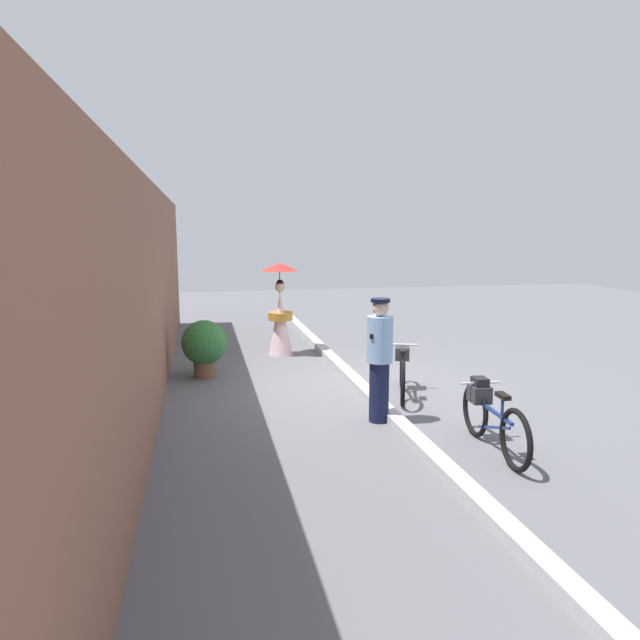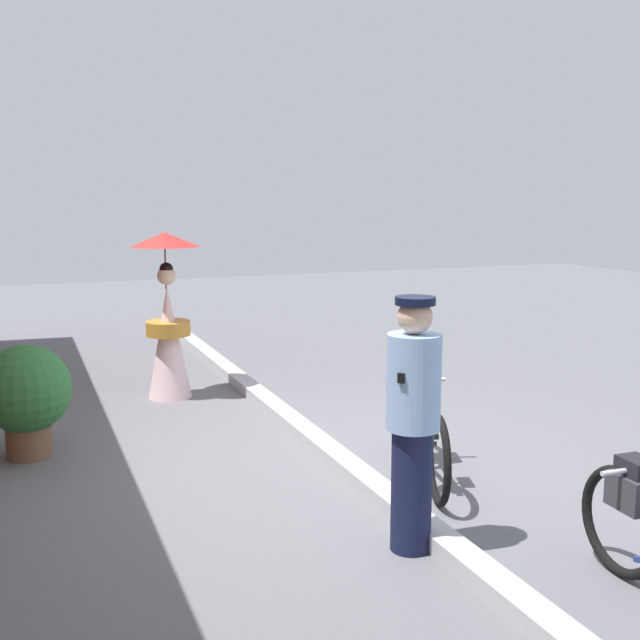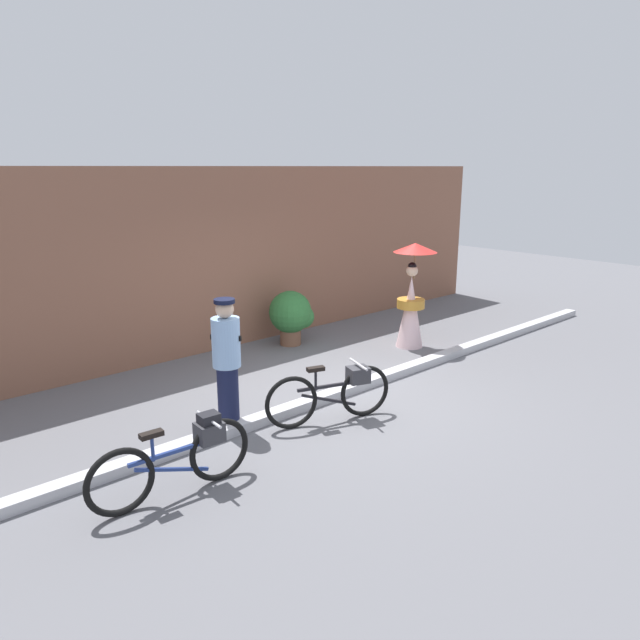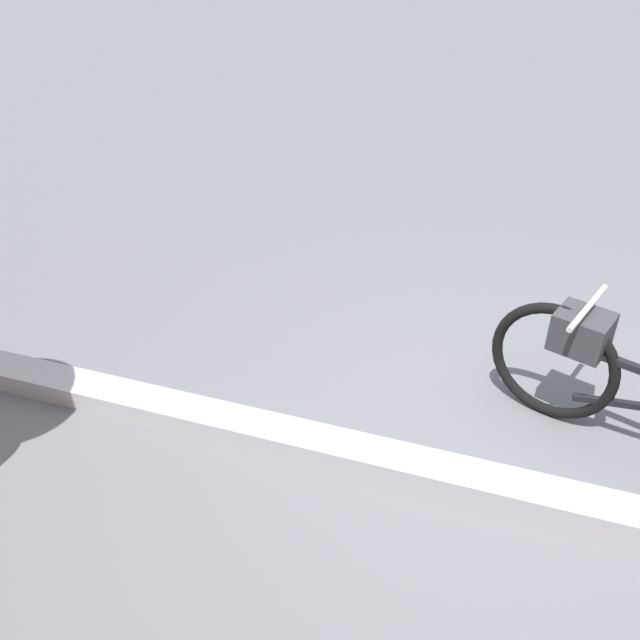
{
  "view_description": "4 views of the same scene",
  "coord_description": "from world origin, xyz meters",
  "px_view_note": "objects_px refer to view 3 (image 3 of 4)",
  "views": [
    {
      "loc": [
        -8.59,
        2.41,
        2.5
      ],
      "look_at": [
        -0.19,
        0.65,
        1.13
      ],
      "focal_mm": 31.89,
      "sensor_mm": 36.0,
      "label": 1
    },
    {
      "loc": [
        -5.66,
        2.41,
        2.22
      ],
      "look_at": [
        -0.1,
        0.14,
        1.24
      ],
      "focal_mm": 42.09,
      "sensor_mm": 36.0,
      "label": 2
    },
    {
      "loc": [
        -5.34,
        -5.54,
        3.13
      ],
      "look_at": [
        -0.22,
        0.15,
        1.12
      ],
      "focal_mm": 32.9,
      "sensor_mm": 36.0,
      "label": 3
    },
    {
      "loc": [
        0.04,
        2.41,
        2.53
      ],
      "look_at": [
        0.68,
        0.47,
        1.15
      ],
      "focal_mm": 39.09,
      "sensor_mm": 36.0,
      "label": 4
    }
  ],
  "objects_px": {
    "bicycle_far_side": "(334,392)",
    "potted_plant_by_door": "(292,315)",
    "person_officer": "(227,361)",
    "person_with_parasol": "(412,297)",
    "bicycle_near_officer": "(180,456)"
  },
  "relations": [
    {
      "from": "bicycle_far_side",
      "to": "potted_plant_by_door",
      "type": "relative_size",
      "value": 1.63
    },
    {
      "from": "person_officer",
      "to": "person_with_parasol",
      "type": "xyz_separation_m",
      "value": [
        4.31,
        0.7,
        0.04
      ]
    },
    {
      "from": "bicycle_far_side",
      "to": "person_with_parasol",
      "type": "xyz_separation_m",
      "value": [
        3.21,
        1.42,
        0.52
      ]
    },
    {
      "from": "person_officer",
      "to": "potted_plant_by_door",
      "type": "xyz_separation_m",
      "value": [
        2.81,
        2.21,
        -0.31
      ]
    },
    {
      "from": "bicycle_far_side",
      "to": "person_officer",
      "type": "xyz_separation_m",
      "value": [
        -1.09,
        0.72,
        0.48
      ]
    },
    {
      "from": "bicycle_near_officer",
      "to": "bicycle_far_side",
      "type": "xyz_separation_m",
      "value": [
        2.28,
        0.24,
        -0.01
      ]
    },
    {
      "from": "bicycle_near_officer",
      "to": "bicycle_far_side",
      "type": "distance_m",
      "value": 2.29
    },
    {
      "from": "bicycle_far_side",
      "to": "person_with_parasol",
      "type": "height_order",
      "value": "person_with_parasol"
    },
    {
      "from": "bicycle_near_officer",
      "to": "person_with_parasol",
      "type": "xyz_separation_m",
      "value": [
        5.49,
        1.66,
        0.51
      ]
    },
    {
      "from": "bicycle_far_side",
      "to": "potted_plant_by_door",
      "type": "xyz_separation_m",
      "value": [
        1.72,
        2.93,
        0.17
      ]
    },
    {
      "from": "person_officer",
      "to": "potted_plant_by_door",
      "type": "relative_size",
      "value": 1.66
    },
    {
      "from": "bicycle_near_officer",
      "to": "person_with_parasol",
      "type": "distance_m",
      "value": 5.76
    },
    {
      "from": "person_officer",
      "to": "person_with_parasol",
      "type": "relative_size",
      "value": 0.88
    },
    {
      "from": "person_officer",
      "to": "bicycle_far_side",
      "type": "bearing_deg",
      "value": -33.36
    },
    {
      "from": "bicycle_near_officer",
      "to": "person_officer",
      "type": "relative_size",
      "value": 1.04
    }
  ]
}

